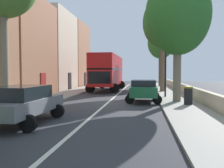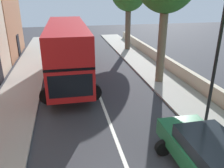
{
  "view_description": "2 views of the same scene",
  "coord_description": "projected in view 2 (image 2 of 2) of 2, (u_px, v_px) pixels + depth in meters",
  "views": [
    {
      "loc": [
        2.5,
        -17.02,
        2.17
      ],
      "look_at": [
        -0.39,
        5.37,
        1.06
      ],
      "focal_mm": 39.2,
      "sensor_mm": 36.0,
      "label": 1
    },
    {
      "loc": [
        -1.89,
        -4.57,
        5.92
      ],
      "look_at": [
        0.35,
        6.13,
        1.6
      ],
      "focal_mm": 36.78,
      "sensor_mm": 36.0,
      "label": 2
    }
  ],
  "objects": [
    {
      "name": "parked_car_green_right_1",
      "position": [
        208.0,
        155.0,
        7.6
      ],
      "size": [
        2.49,
        4.39,
        1.61
      ],
      "color": "#1E6038",
      "rests_on": "ground"
    },
    {
      "name": "double_decker_bus",
      "position": [
        68.0,
        49.0,
        15.83
      ],
      "size": [
        3.62,
        10.38,
        4.06
      ],
      "color": "red",
      "rests_on": "ground"
    },
    {
      "name": "lamppost_right",
      "position": [
        218.0,
        49.0,
        9.44
      ],
      "size": [
        0.32,
        0.32,
        6.31
      ],
      "color": "black",
      "rests_on": "sidewalk_right"
    }
  ]
}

